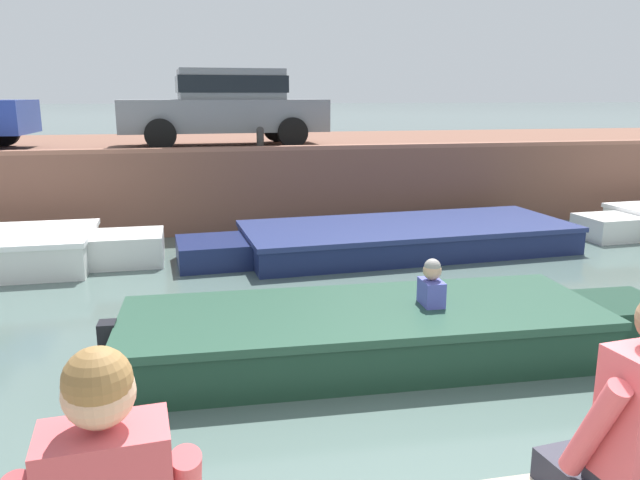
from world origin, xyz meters
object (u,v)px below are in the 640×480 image
at_px(mooring_bollard_mid, 260,137).
at_px(person_seated_right, 640,429).
at_px(boat_moored_central_navy, 392,238).
at_px(motorboat_passing, 385,332).
at_px(car_left_inner_grey, 226,104).

distance_m(mooring_bollard_mid, person_seated_right, 10.18).
bearing_deg(mooring_bollard_mid, boat_moored_central_navy, -47.17).
bearing_deg(motorboat_passing, car_left_inner_grey, 98.17).
relative_size(boat_moored_central_navy, car_left_inner_grey, 1.60).
bearing_deg(boat_moored_central_navy, mooring_bollard_mid, 132.83).
xyz_separation_m(boat_moored_central_navy, car_left_inner_grey, (-2.55, 3.35, 2.20)).
relative_size(mooring_bollard_mid, person_seated_right, 0.46).
xyz_separation_m(boat_moored_central_navy, mooring_bollard_mid, (-1.98, 2.14, 1.59)).
xyz_separation_m(mooring_bollard_mid, person_seated_right, (0.29, -10.17, -0.46)).
bearing_deg(person_seated_right, car_left_inner_grey, 94.31).
distance_m(car_left_inner_grey, person_seated_right, 11.46).
relative_size(motorboat_passing, person_seated_right, 6.09).
bearing_deg(car_left_inner_grey, mooring_bollard_mid, -65.10).
distance_m(motorboat_passing, person_seated_right, 4.00).
relative_size(boat_moored_central_navy, person_seated_right, 6.99).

